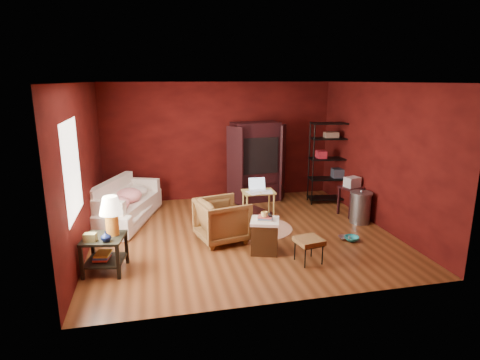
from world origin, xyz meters
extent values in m
cube|color=brown|center=(0.00, 0.00, -0.01)|extent=(5.50, 5.00, 0.02)
cube|color=white|center=(0.00, 0.00, 2.81)|extent=(5.50, 5.00, 0.02)
cube|color=#4E0E0B|center=(0.00, 2.51, 1.40)|extent=(5.50, 0.02, 2.80)
cube|color=#4E0E0B|center=(0.00, -2.51, 1.40)|extent=(5.50, 0.02, 2.80)
cube|color=#4E0E0B|center=(-2.76, 0.00, 1.40)|extent=(0.02, 5.00, 2.80)
cube|color=#4E0E0B|center=(2.76, 0.00, 1.40)|extent=(0.02, 5.00, 2.80)
cube|color=white|center=(-2.73, -1.00, 1.60)|extent=(0.02, 1.20, 1.40)
imported|color=white|center=(-2.17, 1.16, 0.42)|extent=(1.26, 2.26, 0.85)
imported|color=black|center=(-0.43, -0.26, 0.43)|extent=(0.94, 0.98, 0.85)
imported|color=silver|center=(1.77, -0.69, 0.11)|extent=(0.22, 0.07, 0.22)
imported|color=#28B6BF|center=(1.86, -0.78, 0.13)|extent=(0.27, 0.17, 0.26)
imported|color=#0D1842|center=(-2.32, -1.25, 0.63)|extent=(0.19, 0.19, 0.15)
imported|color=#F7D379|center=(0.16, -0.94, 0.70)|extent=(0.13, 0.11, 0.12)
cube|color=black|center=(-2.38, -1.06, 0.54)|extent=(0.68, 0.68, 0.04)
cube|color=black|center=(-2.38, -1.06, 0.18)|extent=(0.63, 0.63, 0.03)
cube|color=black|center=(-2.68, -1.27, 0.27)|extent=(0.06, 0.06, 0.55)
cube|color=black|center=(-2.17, -1.36, 0.27)|extent=(0.06, 0.06, 0.55)
cube|color=black|center=(-2.59, -0.75, 0.27)|extent=(0.06, 0.06, 0.55)
cube|color=black|center=(-2.07, -0.85, 0.27)|extent=(0.06, 0.06, 0.55)
cylinder|color=orange|center=(-2.25, -0.98, 0.72)|extent=(0.23, 0.23, 0.33)
cone|color=#F2E5C6|center=(-2.25, -0.98, 1.02)|extent=(0.41, 0.41, 0.27)
cube|color=#969151|center=(-2.55, -1.18, 0.61)|extent=(0.19, 0.15, 0.12)
cube|color=#DA4B36|center=(-2.43, -1.05, 0.22)|extent=(0.26, 0.31, 0.03)
cube|color=blue|center=(-2.42, -1.05, 0.25)|extent=(0.26, 0.31, 0.03)
cube|color=#F5EF51|center=(-2.41, -1.05, 0.29)|extent=(0.26, 0.31, 0.03)
cube|color=white|center=(-2.16, 1.16, 0.25)|extent=(1.32, 1.87, 0.36)
cube|color=white|center=(-2.45, 1.28, 0.50)|extent=(0.80, 1.66, 0.73)
cube|color=white|center=(-2.48, 0.36, 0.45)|extent=(0.73, 0.42, 0.50)
cube|color=white|center=(-1.83, 1.96, 0.45)|extent=(0.73, 0.42, 0.50)
ellipsoid|color=#FB2334|center=(-2.30, 0.68, 0.54)|extent=(0.61, 0.61, 0.25)
ellipsoid|color=#FB2334|center=(-2.11, 1.14, 0.56)|extent=(0.69, 0.69, 0.29)
ellipsoid|color=white|center=(-1.94, 1.56, 0.53)|extent=(0.57, 0.57, 0.24)
cube|color=#462610|center=(0.18, -0.90, 0.26)|extent=(0.56, 0.56, 0.53)
cube|color=white|center=(0.18, -0.90, 0.55)|extent=(0.59, 0.59, 0.05)
cube|color=beige|center=(0.18, -0.90, 0.58)|extent=(0.30, 0.27, 0.02)
cube|color=#5180BD|center=(0.18, -0.90, 0.61)|extent=(0.28, 0.24, 0.02)
cube|color=#D95951|center=(0.18, -0.90, 0.63)|extent=(0.29, 0.26, 0.02)
cube|color=black|center=(0.27, -0.90, 0.65)|extent=(0.05, 0.16, 0.02)
cube|color=black|center=(0.76, -1.44, 0.37)|extent=(0.46, 0.46, 0.08)
cube|color=black|center=(0.76, -1.44, 0.32)|extent=(0.41, 0.41, 0.02)
cylinder|color=black|center=(0.63, -1.62, 0.16)|extent=(0.02, 0.02, 0.33)
cylinder|color=black|center=(0.94, -1.57, 0.16)|extent=(0.02, 0.02, 0.33)
cylinder|color=black|center=(0.57, -1.31, 0.16)|extent=(0.02, 0.02, 0.33)
cylinder|color=black|center=(0.89, -1.25, 0.16)|extent=(0.02, 0.02, 0.33)
cylinder|color=beige|center=(0.36, 0.18, 0.01)|extent=(1.72, 1.72, 0.01)
cube|color=#4F1615|center=(0.30, 1.03, 0.01)|extent=(1.30, 1.12, 0.01)
cube|color=#EBD06B|center=(0.55, 0.86, 0.55)|extent=(0.67, 0.48, 0.03)
cylinder|color=#EBD06B|center=(0.26, 0.68, 0.28)|extent=(0.04, 0.04, 0.55)
cylinder|color=#EBD06B|center=(0.83, 0.66, 0.28)|extent=(0.04, 0.04, 0.55)
cylinder|color=#EBD06B|center=(0.26, 1.05, 0.28)|extent=(0.04, 0.04, 0.55)
cylinder|color=#EBD06B|center=(0.84, 1.04, 0.28)|extent=(0.04, 0.04, 0.55)
cube|color=white|center=(0.55, 0.89, 0.58)|extent=(0.36, 0.25, 0.02)
cube|color=silver|center=(0.55, 1.01, 0.70)|extent=(0.35, 0.08, 0.24)
cube|color=white|center=(0.41, 0.75, 0.57)|extent=(0.29, 0.37, 0.00)
cube|color=white|center=(0.70, 0.75, 0.57)|extent=(0.29, 0.37, 0.00)
cube|color=black|center=(0.79, 2.09, 0.94)|extent=(1.14, 0.70, 1.88)
cube|color=black|center=(0.80, 2.00, 1.14)|extent=(0.93, 0.54, 0.84)
cube|color=black|center=(0.23, 1.76, 0.94)|extent=(0.33, 0.37, 1.78)
cube|color=black|center=(1.41, 1.88, 0.94)|extent=(0.26, 0.41, 1.78)
cube|color=#2F3134|center=(0.80, 2.04, 1.04)|extent=(0.66, 0.56, 0.51)
cube|color=black|center=(0.82, 1.79, 1.04)|extent=(0.49, 0.06, 0.40)
cube|color=black|center=(0.80, 2.04, 0.45)|extent=(0.94, 0.58, 0.05)
cylinder|color=black|center=(1.98, 1.40, 0.95)|extent=(0.03, 0.03, 1.90)
cylinder|color=black|center=(2.86, 1.28, 0.95)|extent=(0.03, 0.03, 1.90)
cylinder|color=black|center=(2.03, 1.77, 0.95)|extent=(0.03, 0.03, 1.90)
cylinder|color=black|center=(2.91, 1.66, 0.95)|extent=(0.03, 0.03, 1.90)
cube|color=black|center=(2.44, 1.53, 0.11)|extent=(0.97, 0.52, 0.03)
cube|color=black|center=(2.44, 1.53, 0.58)|extent=(0.97, 0.52, 0.03)
cube|color=black|center=(2.44, 1.53, 1.06)|extent=(0.97, 0.52, 0.03)
cube|color=black|center=(2.44, 1.53, 1.53)|extent=(0.97, 0.52, 0.03)
cube|color=black|center=(2.44, 1.53, 1.88)|extent=(0.97, 0.52, 0.03)
cube|color=maroon|center=(2.23, 1.55, 1.16)|extent=(0.24, 0.29, 0.17)
cube|color=#31323D|center=(2.65, 1.50, 0.71)|extent=(0.30, 0.30, 0.21)
cube|color=#7B5D4A|center=(2.44, 1.53, 1.61)|extent=(0.34, 0.25, 0.13)
cube|color=black|center=(2.52, 0.54, 0.61)|extent=(0.52, 0.52, 0.04)
cube|color=black|center=(2.39, 0.31, 0.31)|extent=(0.05, 0.05, 0.61)
cube|color=black|center=(2.74, 0.41, 0.31)|extent=(0.05, 0.05, 0.61)
cube|color=black|center=(2.30, 0.66, 0.31)|extent=(0.05, 0.05, 0.61)
cube|color=black|center=(2.64, 0.76, 0.31)|extent=(0.05, 0.05, 0.61)
cube|color=silver|center=(2.52, 0.54, 0.74)|extent=(0.35, 0.30, 0.21)
cylinder|color=gray|center=(2.48, 0.06, 0.30)|extent=(0.46, 0.46, 0.60)
cylinder|color=gray|center=(2.48, 0.06, 0.62)|extent=(0.51, 0.51, 0.04)
sphere|color=gray|center=(2.48, 0.06, 0.66)|extent=(0.07, 0.07, 0.06)
camera|label=1|loc=(-1.59, -6.98, 2.85)|focal=30.00mm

